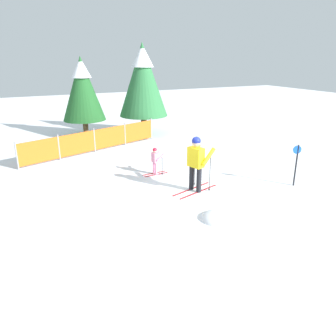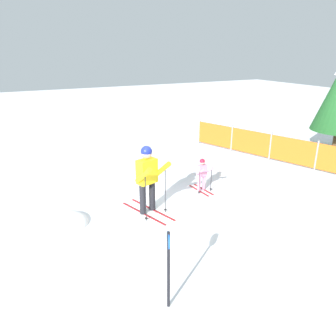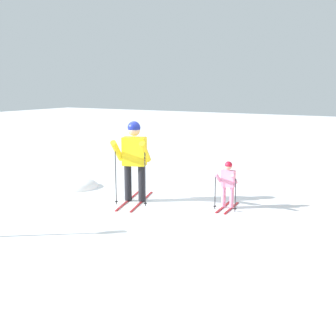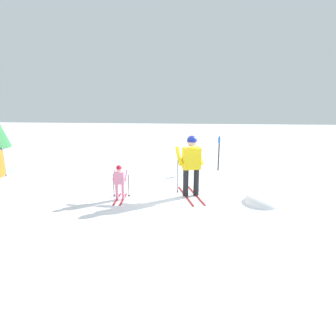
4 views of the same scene
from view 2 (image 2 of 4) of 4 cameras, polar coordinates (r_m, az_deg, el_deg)
ground_plane at (r=8.73m, az=-2.01°, el=-7.62°), size 60.00×60.00×0.00m
skier_adult at (r=8.28m, az=-3.57°, el=-1.03°), size 1.74×0.94×1.81m
skier_child at (r=9.80m, az=5.98°, el=-0.78°), size 0.96×0.51×1.01m
safety_fence at (r=13.14m, az=17.40°, el=3.63°), size 6.61×2.35×1.10m
trail_marker at (r=5.39m, az=0.08°, el=-15.96°), size 0.27×0.12×1.42m
snow_mound at (r=8.56m, az=-16.90°, el=-9.14°), size 1.11×0.95×0.45m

